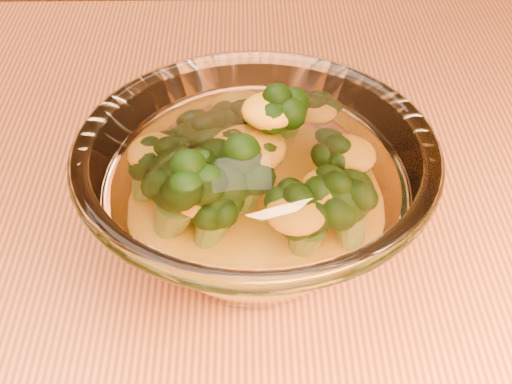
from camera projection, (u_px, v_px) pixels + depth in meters
table at (178, 348)px, 0.56m from camera, size 1.20×0.80×0.75m
glass_bowl at (256, 198)px, 0.47m from camera, size 0.23×0.23×0.10m
cheese_sauce at (256, 221)px, 0.48m from camera, size 0.12×0.12×0.03m
broccoli_heap at (248, 171)px, 0.47m from camera, size 0.15×0.14×0.08m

